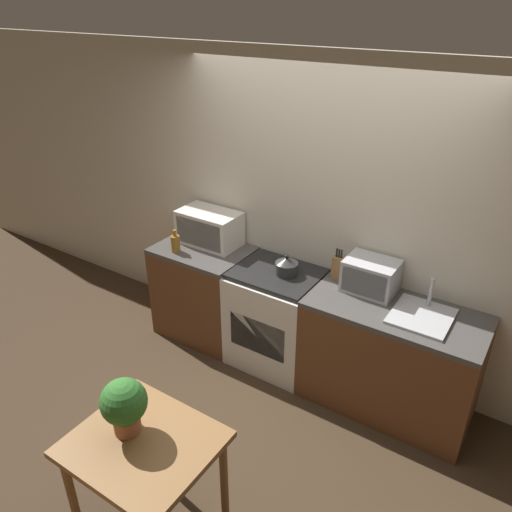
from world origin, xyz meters
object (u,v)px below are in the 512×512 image
at_px(kettle, 286,266).
at_px(bottle, 175,243).
at_px(toaster_oven, 371,276).
at_px(stove_range, 276,317).
at_px(microwave, 209,228).
at_px(dining_table, 145,455).

xyz_separation_m(kettle, bottle, (-1.02, -0.19, 0.01)).
xyz_separation_m(bottle, toaster_oven, (1.69, 0.32, 0.05)).
height_order(stove_range, toaster_oven, toaster_oven).
bearing_deg(toaster_oven, kettle, -169.27).
bearing_deg(microwave, dining_table, -62.26).
bearing_deg(bottle, kettle, 10.62).
bearing_deg(bottle, toaster_oven, 10.66).
distance_m(stove_range, kettle, 0.53).
height_order(microwave, bottle, microwave).
relative_size(kettle, toaster_oven, 0.48).
relative_size(kettle, dining_table, 0.24).
bearing_deg(bottle, stove_range, 10.51).
height_order(kettle, dining_table, kettle).
xyz_separation_m(kettle, dining_table, (0.13, -1.80, -0.35)).
xyz_separation_m(stove_range, bottle, (-0.94, -0.18, 0.53)).
relative_size(microwave, bottle, 2.66).
distance_m(stove_range, toaster_oven, 0.95).
bearing_deg(toaster_oven, microwave, -179.23).
distance_m(kettle, toaster_oven, 0.68).
bearing_deg(kettle, stove_range, -168.08).
distance_m(stove_range, microwave, 1.01).
bearing_deg(dining_table, bottle, 125.62).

